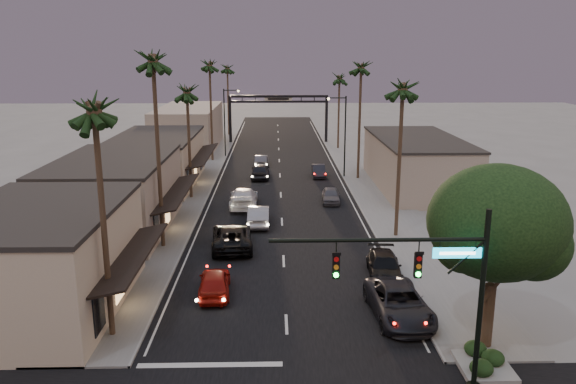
{
  "coord_description": "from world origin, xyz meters",
  "views": [
    {
      "loc": [
        -0.53,
        -16.33,
        13.59
      ],
      "look_at": [
        0.51,
        28.15,
        2.5
      ],
      "focal_mm": 35.0,
      "sensor_mm": 36.0,
      "label": 1
    }
  ],
  "objects_px": {
    "palm_ra": "(403,83)",
    "oncoming_pickup": "(232,237)",
    "palm_la": "(93,102)",
    "palm_rc": "(340,75)",
    "curbside_near": "(399,303)",
    "streetlight_right": "(343,130)",
    "palm_lc": "(187,88)",
    "arch": "(278,107)",
    "traffic_signal": "(435,276)",
    "oncoming_red": "(214,282)",
    "oncoming_silver": "(259,215)",
    "palm_lb": "(153,56)",
    "palm_far": "(227,66)",
    "palm_ld": "(209,62)",
    "curbside_black": "(384,266)",
    "palm_rb": "(361,64)",
    "streetlight_left": "(227,117)",
    "corner_tree": "(499,227)"
  },
  "relations": [
    {
      "from": "palm_lb",
      "to": "curbside_near",
      "type": "bearing_deg",
      "value": -38.04
    },
    {
      "from": "oncoming_red",
      "to": "curbside_near",
      "type": "bearing_deg",
      "value": 159.11
    },
    {
      "from": "palm_ra",
      "to": "oncoming_silver",
      "type": "relative_size",
      "value": 2.75
    },
    {
      "from": "palm_ra",
      "to": "curbside_black",
      "type": "xyz_separation_m",
      "value": [
        -2.4,
        -7.86,
        -10.73
      ]
    },
    {
      "from": "palm_lc",
      "to": "oncoming_red",
      "type": "distance_m",
      "value": 24.67
    },
    {
      "from": "corner_tree",
      "to": "streetlight_left",
      "type": "distance_m",
      "value": 53.15
    },
    {
      "from": "palm_ra",
      "to": "oncoming_red",
      "type": "distance_m",
      "value": 19.47
    },
    {
      "from": "palm_ld",
      "to": "palm_lc",
      "type": "bearing_deg",
      "value": -90.0
    },
    {
      "from": "palm_ld",
      "to": "corner_tree",
      "type": "bearing_deg",
      "value": -69.19
    },
    {
      "from": "oncoming_silver",
      "to": "arch",
      "type": "bearing_deg",
      "value": -92.96
    },
    {
      "from": "corner_tree",
      "to": "streetlight_right",
      "type": "distance_m",
      "value": 37.64
    },
    {
      "from": "palm_ld",
      "to": "oncoming_pickup",
      "type": "relative_size",
      "value": 2.37
    },
    {
      "from": "traffic_signal",
      "to": "palm_ld",
      "type": "distance_m",
      "value": 53.47
    },
    {
      "from": "streetlight_right",
      "to": "streetlight_left",
      "type": "distance_m",
      "value": 18.99
    },
    {
      "from": "palm_rc",
      "to": "palm_ra",
      "type": "bearing_deg",
      "value": -90.0
    },
    {
      "from": "palm_la",
      "to": "curbside_near",
      "type": "distance_m",
      "value": 18.06
    },
    {
      "from": "streetlight_right",
      "to": "palm_ra",
      "type": "height_order",
      "value": "palm_ra"
    },
    {
      "from": "streetlight_left",
      "to": "palm_rb",
      "type": "height_order",
      "value": "palm_rb"
    },
    {
      "from": "palm_ra",
      "to": "palm_rb",
      "type": "xyz_separation_m",
      "value": [
        0.0,
        20.0,
        0.97
      ]
    },
    {
      "from": "traffic_signal",
      "to": "palm_lb",
      "type": "bearing_deg",
      "value": 128.44
    },
    {
      "from": "arch",
      "to": "oncoming_pickup",
      "type": "distance_m",
      "value": 48.61
    },
    {
      "from": "palm_lc",
      "to": "oncoming_pickup",
      "type": "height_order",
      "value": "palm_lc"
    },
    {
      "from": "palm_ld",
      "to": "palm_la",
      "type": "bearing_deg",
      "value": -90.0
    },
    {
      "from": "arch",
      "to": "palm_la",
      "type": "xyz_separation_m",
      "value": [
        -8.6,
        -61.0,
        5.91
      ]
    },
    {
      "from": "palm_lc",
      "to": "curbside_black",
      "type": "height_order",
      "value": "palm_lc"
    },
    {
      "from": "corner_tree",
      "to": "traffic_signal",
      "type": "bearing_deg",
      "value": -137.69
    },
    {
      "from": "oncoming_red",
      "to": "arch",
      "type": "bearing_deg",
      "value": -97.54
    },
    {
      "from": "palm_lb",
      "to": "palm_far",
      "type": "distance_m",
      "value": 56.03
    },
    {
      "from": "palm_lc",
      "to": "palm_rc",
      "type": "bearing_deg",
      "value": 58.44
    },
    {
      "from": "arch",
      "to": "oncoming_red",
      "type": "height_order",
      "value": "arch"
    },
    {
      "from": "arch",
      "to": "traffic_signal",
      "type": "bearing_deg",
      "value": -85.07
    },
    {
      "from": "oncoming_silver",
      "to": "palm_la",
      "type": "bearing_deg",
      "value": 69.41
    },
    {
      "from": "streetlight_right",
      "to": "palm_lc",
      "type": "distance_m",
      "value": 18.66
    },
    {
      "from": "palm_ra",
      "to": "corner_tree",
      "type": "bearing_deg",
      "value": -86.97
    },
    {
      "from": "streetlight_left",
      "to": "curbside_near",
      "type": "height_order",
      "value": "streetlight_left"
    },
    {
      "from": "palm_lc",
      "to": "palm_rb",
      "type": "bearing_deg",
      "value": 24.94
    },
    {
      "from": "palm_lb",
      "to": "streetlight_left",
      "type": "bearing_deg",
      "value": 87.33
    },
    {
      "from": "palm_ra",
      "to": "oncoming_pickup",
      "type": "bearing_deg",
      "value": -169.61
    },
    {
      "from": "palm_la",
      "to": "curbside_near",
      "type": "relative_size",
      "value": 2.21
    },
    {
      "from": "palm_la",
      "to": "palm_rc",
      "type": "xyz_separation_m",
      "value": [
        17.2,
        55.0,
        -0.97
      ]
    },
    {
      "from": "palm_lc",
      "to": "palm_ld",
      "type": "xyz_separation_m",
      "value": [
        0.0,
        19.0,
        1.95
      ]
    },
    {
      "from": "palm_la",
      "to": "oncoming_red",
      "type": "height_order",
      "value": "palm_la"
    },
    {
      "from": "curbside_near",
      "to": "oncoming_red",
      "type": "bearing_deg",
      "value": 158.9
    },
    {
      "from": "corner_tree",
      "to": "palm_lb",
      "type": "xyz_separation_m",
      "value": [
        -18.08,
        14.55,
        7.41
      ]
    },
    {
      "from": "curbside_black",
      "to": "palm_rc",
      "type": "bearing_deg",
      "value": 91.98
    },
    {
      "from": "corner_tree",
      "to": "streetlight_left",
      "type": "height_order",
      "value": "streetlight_left"
    },
    {
      "from": "streetlight_left",
      "to": "palm_lc",
      "type": "bearing_deg",
      "value": -94.37
    },
    {
      "from": "streetlight_left",
      "to": "curbside_black",
      "type": "distance_m",
      "value": 44.11
    },
    {
      "from": "traffic_signal",
      "to": "palm_lb",
      "type": "height_order",
      "value": "palm_lb"
    },
    {
      "from": "corner_tree",
      "to": "streetlight_right",
      "type": "relative_size",
      "value": 0.98
    }
  ]
}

